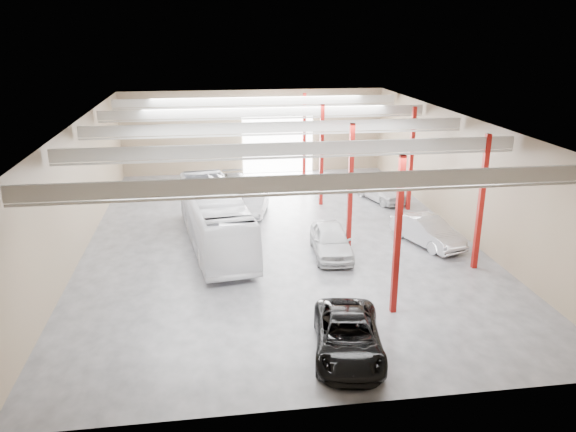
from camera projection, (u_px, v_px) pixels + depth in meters
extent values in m
cube|color=#434448|center=(278.00, 236.00, 33.53)|extent=(22.00, 32.00, 0.01)
cube|color=#A8A8A3|center=(277.00, 119.00, 31.31)|extent=(22.00, 32.00, 0.12)
cube|color=brown|center=(254.00, 132.00, 47.43)|extent=(22.00, 0.12, 7.00)
cube|color=brown|center=(343.00, 310.00, 17.40)|extent=(22.00, 0.12, 7.00)
cube|color=brown|center=(80.00, 187.00, 30.92)|extent=(0.12, 32.00, 7.00)
cube|color=brown|center=(458.00, 173.00, 33.91)|extent=(0.12, 32.00, 7.00)
cube|color=white|center=(278.00, 143.00, 47.88)|extent=(6.00, 0.20, 5.00)
cube|color=maroon|center=(398.00, 237.00, 23.55)|extent=(0.25, 0.25, 7.00)
cube|color=maroon|center=(350.00, 186.00, 31.06)|extent=(0.25, 0.25, 7.00)
cube|color=maroon|center=(322.00, 156.00, 38.56)|extent=(0.25, 0.25, 7.00)
cube|color=maroon|center=(304.00, 137.00, 45.13)|extent=(0.25, 0.25, 7.00)
cube|color=maroon|center=(481.00, 203.00, 28.08)|extent=(0.25, 0.25, 7.00)
cube|color=maroon|center=(411.00, 159.00, 37.46)|extent=(0.25, 0.25, 7.00)
cube|color=beige|center=(319.00, 182.00, 20.19)|extent=(21.60, 0.15, 0.60)
cube|color=beige|center=(319.00, 193.00, 20.31)|extent=(21.60, 0.10, 0.10)
cube|color=beige|center=(294.00, 149.00, 25.82)|extent=(21.60, 0.15, 0.60)
cube|color=beige|center=(294.00, 157.00, 25.95)|extent=(21.60, 0.10, 0.10)
cube|color=beige|center=(278.00, 127.00, 31.45)|extent=(21.60, 0.15, 0.60)
cube|color=beige|center=(278.00, 134.00, 31.58)|extent=(21.60, 0.10, 0.10)
cube|color=beige|center=(266.00, 112.00, 37.08)|extent=(21.60, 0.15, 0.60)
cube|color=beige|center=(266.00, 118.00, 37.21)|extent=(21.60, 0.10, 0.10)
cube|color=beige|center=(258.00, 101.00, 42.71)|extent=(21.60, 0.15, 0.60)
cube|color=beige|center=(258.00, 106.00, 42.84)|extent=(21.60, 0.10, 0.10)
imported|color=white|center=(215.00, 217.00, 31.80)|extent=(4.34, 12.07, 3.29)
imported|color=black|center=(348.00, 336.00, 21.23)|extent=(3.41, 5.79, 1.51)
imported|color=silver|center=(331.00, 240.00, 30.58)|extent=(2.31, 5.07, 1.69)
imported|color=#ACACB1|center=(255.00, 204.00, 37.40)|extent=(2.37, 4.29, 1.34)
imported|color=slate|center=(235.00, 184.00, 42.14)|extent=(2.09, 4.73, 1.35)
imported|color=#B7B7BC|center=(427.00, 231.00, 32.07)|extent=(3.21, 5.19, 1.61)
imported|color=silver|center=(381.00, 189.00, 40.39)|extent=(3.24, 5.12, 1.62)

